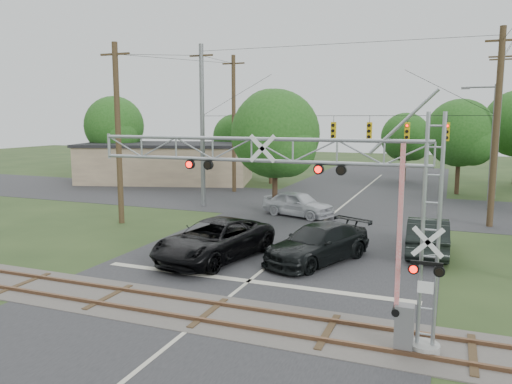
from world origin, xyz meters
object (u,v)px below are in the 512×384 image
at_px(traffic_signal_span, 347,128).
at_px(pickup_black, 214,240).
at_px(crossing_gantry, 316,199).
at_px(streetlight, 490,140).
at_px(commercial_building, 167,162).
at_px(car_dark, 318,243).
at_px(sedan_silver, 298,204).

relative_size(traffic_signal_span, pickup_black, 2.98).
xyz_separation_m(crossing_gantry, traffic_signal_span, (-2.77, 18.35, 1.61)).
bearing_deg(streetlight, traffic_signal_span, -144.23).
xyz_separation_m(crossing_gantry, commercial_building, (-22.99, 29.58, -2.16)).
xyz_separation_m(car_dark, commercial_building, (-21.16, 22.02, 1.11)).
distance_m(crossing_gantry, streetlight, 25.36).
relative_size(crossing_gantry, commercial_building, 0.58).
relative_size(crossing_gantry, car_dark, 1.86).
height_order(commercial_building, streetlight, streetlight).
bearing_deg(streetlight, pickup_black, -123.65).
bearing_deg(crossing_gantry, car_dark, 103.61).
height_order(car_dark, commercial_building, commercial_building).
height_order(crossing_gantry, traffic_signal_span, traffic_signal_span).
bearing_deg(car_dark, commercial_building, 157.92).
distance_m(traffic_signal_span, pickup_black, 13.53).
relative_size(crossing_gantry, pickup_black, 1.65).
distance_m(crossing_gantry, traffic_signal_span, 18.63).
relative_size(car_dark, streetlight, 0.66).
xyz_separation_m(traffic_signal_span, streetlight, (8.73, 6.29, -0.87)).
relative_size(pickup_black, commercial_building, 0.35).
relative_size(pickup_black, sedan_silver, 1.34).
height_order(traffic_signal_span, sedan_silver, traffic_signal_span).
bearing_deg(streetlight, car_dark, -114.50).
bearing_deg(crossing_gantry, sedan_silver, 108.08).
distance_m(pickup_black, sedan_silver, 11.05).
bearing_deg(sedan_silver, pickup_black, -164.82).
relative_size(crossing_gantry, sedan_silver, 2.21).
height_order(traffic_signal_span, pickup_black, traffic_signal_span).
height_order(pickup_black, streetlight, streetlight).
height_order(pickup_black, commercial_building, commercial_building).
bearing_deg(pickup_black, commercial_building, 136.97).
bearing_deg(car_dark, sedan_silver, 135.50).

